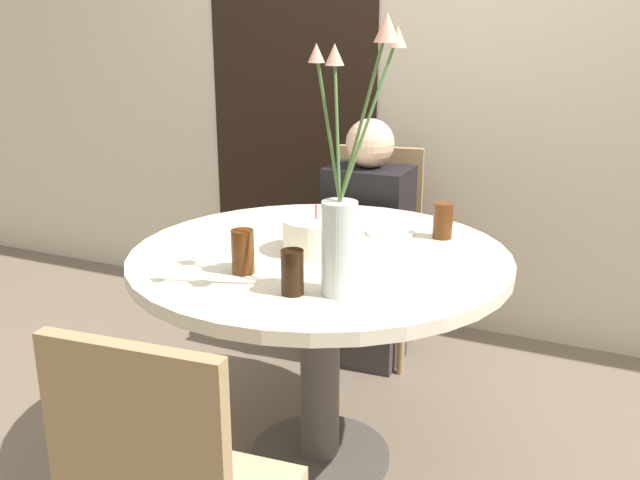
# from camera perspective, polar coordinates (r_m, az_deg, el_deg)

# --- Properties ---
(ground_plane) EXTENTS (16.00, 16.00, 0.00)m
(ground_plane) POSITION_cam_1_polar(r_m,az_deg,el_deg) (2.59, 0.00, -17.10)
(ground_plane) COLOR #6B5B4C
(wall_back) EXTENTS (8.00, 0.05, 2.60)m
(wall_back) POSITION_cam_1_polar(r_m,az_deg,el_deg) (3.38, 9.71, 14.40)
(wall_back) COLOR beige
(wall_back) RESTS_ON ground_plane
(doorway_panel) EXTENTS (0.90, 0.01, 2.05)m
(doorway_panel) POSITION_cam_1_polar(r_m,az_deg,el_deg) (3.64, -2.24, 10.50)
(doorway_panel) COLOR black
(doorway_panel) RESTS_ON ground_plane
(dining_table) EXTENTS (1.20, 1.20, 0.76)m
(dining_table) POSITION_cam_1_polar(r_m,az_deg,el_deg) (2.29, 0.00, -4.33)
(dining_table) COLOR beige
(dining_table) RESTS_ON ground_plane
(chair_left_flank) EXTENTS (0.46, 0.46, 0.91)m
(chair_left_flank) POSITION_cam_1_polar(r_m,az_deg,el_deg) (3.19, 4.41, 0.09)
(chair_left_flank) COLOR tan
(chair_left_flank) RESTS_ON ground_plane
(birthday_cake) EXTENTS (0.21, 0.21, 0.15)m
(birthday_cake) POSITION_cam_1_polar(r_m,az_deg,el_deg) (2.23, -0.32, 0.39)
(birthday_cake) COLOR white
(birthday_cake) RESTS_ON dining_table
(flower_vase) EXTENTS (0.24, 0.24, 0.72)m
(flower_vase) POSITION_cam_1_polar(r_m,az_deg,el_deg) (1.84, 1.98, 2.58)
(flower_vase) COLOR silver
(flower_vase) RESTS_ON dining_table
(side_plate) EXTENTS (0.17, 0.17, 0.01)m
(side_plate) POSITION_cam_1_polar(r_m,az_deg,el_deg) (2.45, 5.64, 0.64)
(side_plate) COLOR white
(side_plate) RESTS_ON dining_table
(drink_glass_0) EXTENTS (0.07, 0.07, 0.13)m
(drink_glass_0) POSITION_cam_1_polar(r_m,az_deg,el_deg) (2.06, -6.20, -0.93)
(drink_glass_0) COLOR #51280F
(drink_glass_0) RESTS_ON dining_table
(drink_glass_1) EXTENTS (0.07, 0.07, 0.12)m
(drink_glass_1) POSITION_cam_1_polar(r_m,az_deg,el_deg) (2.41, 9.81, 1.54)
(drink_glass_1) COLOR #51280F
(drink_glass_1) RESTS_ON dining_table
(drink_glass_2) EXTENTS (0.06, 0.06, 0.12)m
(drink_glass_2) POSITION_cam_1_polar(r_m,az_deg,el_deg) (1.89, -2.22, -2.60)
(drink_glass_2) COLOR black
(drink_glass_2) RESTS_ON dining_table
(person_woman) EXTENTS (0.34, 0.24, 1.07)m
(person_woman) POSITION_cam_1_polar(r_m,az_deg,el_deg) (3.05, 3.84, -1.01)
(person_woman) COLOR #383333
(person_woman) RESTS_ON ground_plane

